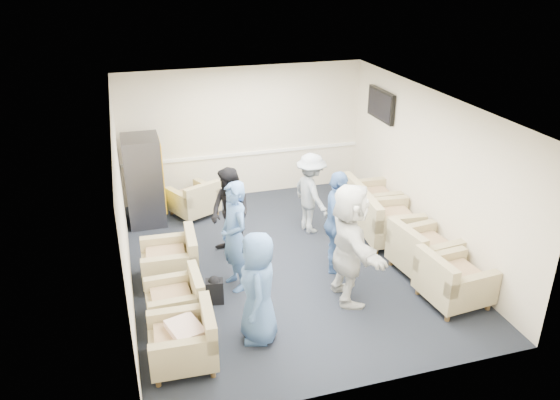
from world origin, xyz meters
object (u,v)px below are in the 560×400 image
object	(u,v)px
armchair_right_near	(451,282)
person_front_right	(350,244)
armchair_corner	(195,201)
person_mid_right	(337,223)
armchair_left_near	(187,342)
vending_machine	(144,180)
person_front_left	(258,288)
person_back_right	(311,193)
armchair_right_midfar	(387,223)
person_back_left	(230,214)
armchair_left_mid	(179,302)
armchair_left_far	(173,261)
armchair_right_midnear	(421,252)
person_mid_left	(235,236)
armchair_right_far	(368,201)

from	to	relation	value
armchair_right_near	person_front_right	world-z (taller)	person_front_right
armchair_corner	person_mid_right	world-z (taller)	person_mid_right
armchair_left_near	vending_machine	size ratio (longest dim) A/B	0.50
person_front_left	person_back_right	world-z (taller)	person_front_left
armchair_right_midfar	vending_machine	distance (m)	4.51
armchair_corner	person_back_left	distance (m)	1.81
armchair_left_mid	armchair_corner	size ratio (longest dim) A/B	0.74
armchair_left_far	armchair_left_mid	bearing A→B (deg)	0.03
vending_machine	person_back_left	xyz separation A→B (m)	(1.27, -1.74, -0.06)
armchair_right_midnear	person_mid_left	distance (m)	3.00
armchair_left_mid	armchair_right_midnear	size ratio (longest dim) A/B	0.78
armchair_right_midfar	armchair_left_mid	bearing A→B (deg)	113.17
armchair_right_midfar	person_back_right	bearing A→B (deg)	59.26
armchair_left_far	armchair_right_midfar	size ratio (longest dim) A/B	0.87
armchair_left_near	armchair_right_near	world-z (taller)	armchair_right_near
armchair_right_near	person_mid_right	size ratio (longest dim) A/B	0.56
armchair_left_far	armchair_corner	bearing A→B (deg)	165.89
armchair_left_mid	armchair_right_midfar	bearing A→B (deg)	106.85
person_mid_right	armchair_left_mid	bearing A→B (deg)	127.97
person_back_right	armchair_right_far	bearing A→B (deg)	-92.70
armchair_left_near	person_front_right	world-z (taller)	person_front_right
armchair_right_midnear	person_front_right	distance (m)	1.56
armchair_right_near	person_back_right	size ratio (longest dim) A/B	0.63
armchair_left_near	person_front_right	size ratio (longest dim) A/B	0.46
person_front_left	armchair_right_midnear	bearing A→B (deg)	120.22
person_back_left	person_mid_right	bearing A→B (deg)	30.43
armchair_right_near	armchair_right_midfar	world-z (taller)	armchair_right_midfar
vending_machine	person_front_right	distance (m)	4.36
armchair_left_mid	person_mid_right	xyz separation A→B (m)	(2.57, 0.63, 0.55)
vending_machine	person_mid_left	size ratio (longest dim) A/B	0.98
armchair_right_midfar	person_back_right	world-z (taller)	person_back_right
armchair_left_mid	armchair_right_midnear	xyz separation A→B (m)	(3.86, 0.19, 0.06)
vending_machine	person_back_left	size ratio (longest dim) A/B	1.07
person_front_left	person_front_right	distance (m)	1.58
armchair_left_mid	person_mid_left	size ratio (longest dim) A/B	0.45
person_front_left	person_mid_left	world-z (taller)	person_mid_left
armchair_left_far	person_back_right	xyz separation A→B (m)	(2.60, 1.00, 0.41)
armchair_right_near	person_mid_left	size ratio (longest dim) A/B	0.55
armchair_left_near	person_mid_right	world-z (taller)	person_mid_right
armchair_left_near	armchair_left_mid	world-z (taller)	armchair_left_near
armchair_left_near	armchair_left_far	xyz separation A→B (m)	(0.06, 1.97, 0.02)
armchair_right_midnear	person_front_left	world-z (taller)	person_front_left
armchair_left_near	person_back_right	world-z (taller)	person_back_right
armchair_right_far	person_back_left	world-z (taller)	person_back_left
armchair_left_near	person_front_right	distance (m)	2.64
armchair_right_midnear	person_mid_left	size ratio (longest dim) A/B	0.58
armchair_left_mid	armchair_left_far	world-z (taller)	armchair_left_far
armchair_right_midfar	vending_machine	xyz separation A→B (m)	(-3.98, 2.06, 0.47)
armchair_left_near	armchair_right_far	distance (m)	5.01
armchair_right_far	person_front_right	xyz separation A→B (m)	(-1.44, -2.39, 0.56)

